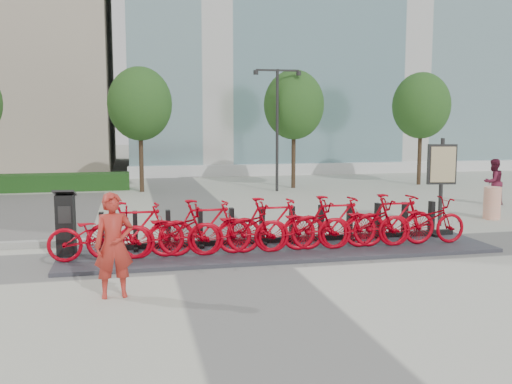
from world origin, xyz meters
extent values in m
plane|color=#B1B2A5|center=(0.00, 0.00, 0.00)|extent=(120.00, 120.00, 0.00)
cube|color=#144415|center=(-5.00, 13.20, 0.35)|extent=(6.00, 1.20, 0.70)
cylinder|color=#453223|center=(-1.50, 12.00, 1.50)|extent=(0.18, 0.18, 3.00)
ellipsoid|color=#245022|center=(-1.50, 12.00, 3.60)|extent=(2.60, 2.60, 2.99)
cylinder|color=#453223|center=(5.00, 12.00, 1.50)|extent=(0.18, 0.18, 3.00)
ellipsoid|color=#245022|center=(5.00, 12.00, 3.60)|extent=(2.60, 2.60, 2.99)
cylinder|color=#453223|center=(11.00, 12.00, 1.50)|extent=(0.18, 0.18, 3.00)
ellipsoid|color=#245022|center=(11.00, 12.00, 3.60)|extent=(2.60, 2.60, 2.99)
cylinder|color=black|center=(4.00, 11.00, 2.50)|extent=(0.12, 0.12, 5.00)
cube|color=black|center=(3.55, 11.00, 4.95)|extent=(0.90, 0.08, 0.08)
cube|color=black|center=(4.45, 11.00, 4.95)|extent=(0.90, 0.08, 0.08)
cylinder|color=black|center=(3.10, 11.00, 4.85)|extent=(0.20, 0.20, 0.18)
cylinder|color=black|center=(4.90, 11.00, 4.85)|extent=(0.20, 0.20, 0.18)
cube|color=#35363E|center=(1.30, 0.30, 0.04)|extent=(9.60, 2.40, 0.08)
imported|color=#A8000E|center=(-2.60, -0.05, 0.62)|extent=(2.05, 0.72, 1.08)
imported|color=#A8000E|center=(-1.88, -0.05, 0.68)|extent=(1.99, 0.56, 1.20)
imported|color=#A8000E|center=(-1.16, -0.05, 0.62)|extent=(2.05, 0.72, 1.08)
imported|color=#A8000E|center=(-0.44, -0.05, 0.68)|extent=(1.99, 0.56, 1.20)
imported|color=#A8000E|center=(0.28, -0.05, 0.62)|extent=(2.05, 0.72, 1.08)
imported|color=#A8000E|center=(1.00, -0.05, 0.68)|extent=(1.99, 0.56, 1.20)
imported|color=#A8000E|center=(1.72, -0.05, 0.62)|extent=(2.05, 0.72, 1.08)
imported|color=#A8000E|center=(2.44, -0.05, 0.68)|extent=(1.99, 0.56, 1.20)
imported|color=#A8000E|center=(3.16, -0.05, 0.62)|extent=(2.05, 0.72, 1.08)
imported|color=#A8000E|center=(3.88, -0.05, 0.68)|extent=(1.99, 0.56, 1.20)
imported|color=#A8000E|center=(4.60, -0.05, 0.62)|extent=(2.05, 0.72, 1.08)
cube|color=black|center=(-3.31, 0.51, 0.73)|extent=(0.40, 0.35, 1.30)
cube|color=black|center=(-3.31, 0.51, 1.42)|extent=(0.48, 0.41, 0.17)
cube|color=black|center=(-3.31, 0.34, 0.98)|extent=(0.26, 0.05, 0.36)
imported|color=#AE2920|center=(-2.25, -2.36, 0.87)|extent=(0.68, 0.49, 1.75)
imported|color=maroon|center=(10.35, 5.58, 0.80)|extent=(0.88, 0.75, 1.61)
cylinder|color=#EF5B26|center=(8.54, 3.03, 0.48)|extent=(0.61, 0.61, 0.96)
cylinder|color=black|center=(6.44, 2.35, 1.22)|extent=(0.11, 0.11, 2.44)
cube|color=black|center=(6.44, 2.35, 1.72)|extent=(0.81, 0.25, 1.11)
cube|color=#CAB581|center=(6.44, 2.28, 1.72)|extent=(0.68, 0.14, 0.98)
camera|label=1|loc=(-1.96, -11.83, 2.90)|focal=40.00mm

